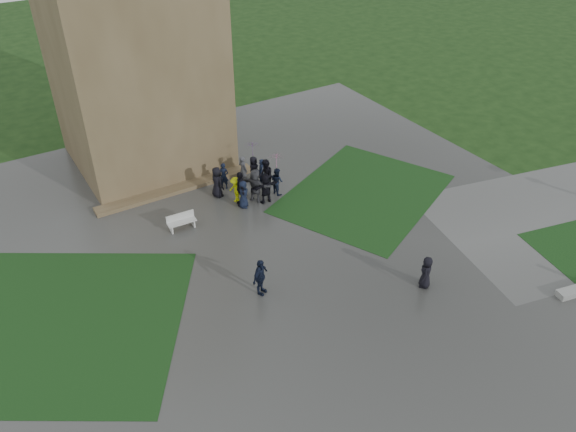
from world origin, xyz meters
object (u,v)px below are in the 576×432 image
tower (125,3)px  bench (181,221)px  pedestrian_mid (260,277)px  pedestrian_near (426,272)px

tower → bench: size_ratio=12.52×
pedestrian_mid → pedestrian_near: size_ratio=1.15×
tower → pedestrian_mid: (-0.18, -14.02, -8.11)m
tower → pedestrian_mid: tower is taller
pedestrian_mid → pedestrian_near: 7.04m
tower → bench: bearing=-98.5°
bench → pedestrian_near: (7.22, -9.46, 0.34)m
bench → pedestrian_mid: size_ratio=0.82×
pedestrian_mid → pedestrian_near: pedestrian_mid is taller
bench → pedestrian_mid: bearing=-78.1°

